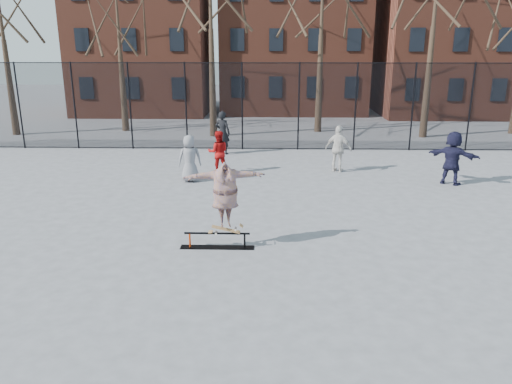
{
  "coord_description": "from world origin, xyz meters",
  "views": [
    {
      "loc": [
        -0.13,
        -10.08,
        4.84
      ],
      "look_at": [
        -0.45,
        1.5,
        1.36
      ],
      "focal_mm": 35.0,
      "sensor_mm": 36.0,
      "label": 1
    }
  ],
  "objects_px": {
    "bystander_red": "(218,152)",
    "bystander_navy": "(452,158)",
    "skate_rail": "(217,242)",
    "skateboard": "(226,231)",
    "skater": "(225,198)",
    "bystander_grey": "(190,158)",
    "bystander_black": "(223,133)",
    "bystander_white": "(338,149)"
  },
  "relations": [
    {
      "from": "bystander_grey",
      "to": "bystander_white",
      "type": "height_order",
      "value": "bystander_white"
    },
    {
      "from": "bystander_black",
      "to": "skater",
      "type": "bearing_deg",
      "value": 117.51
    },
    {
      "from": "skater",
      "to": "bystander_grey",
      "type": "height_order",
      "value": "skater"
    },
    {
      "from": "bystander_red",
      "to": "bystander_navy",
      "type": "height_order",
      "value": "bystander_navy"
    },
    {
      "from": "bystander_black",
      "to": "bystander_navy",
      "type": "bearing_deg",
      "value": 172.56
    },
    {
      "from": "bystander_red",
      "to": "bystander_white",
      "type": "bearing_deg",
      "value": 175.71
    },
    {
      "from": "skater",
      "to": "bystander_black",
      "type": "bearing_deg",
      "value": 82.54
    },
    {
      "from": "skater",
      "to": "bystander_white",
      "type": "relative_size",
      "value": 1.09
    },
    {
      "from": "skate_rail",
      "to": "skateboard",
      "type": "bearing_deg",
      "value": 0.0
    },
    {
      "from": "skater",
      "to": "bystander_navy",
      "type": "xyz_separation_m",
      "value": [
        7.48,
        5.97,
        -0.34
      ]
    },
    {
      "from": "skate_rail",
      "to": "bystander_black",
      "type": "height_order",
      "value": "bystander_black"
    },
    {
      "from": "bystander_navy",
      "to": "bystander_red",
      "type": "bearing_deg",
      "value": 24.4
    },
    {
      "from": "skater",
      "to": "bystander_white",
      "type": "distance_m",
      "value": 8.51
    },
    {
      "from": "bystander_grey",
      "to": "bystander_red",
      "type": "bearing_deg",
      "value": -137.43
    },
    {
      "from": "bystander_red",
      "to": "skate_rail",
      "type": "bearing_deg",
      "value": 87.1
    },
    {
      "from": "skateboard",
      "to": "bystander_red",
      "type": "distance_m",
      "value": 7.39
    },
    {
      "from": "bystander_grey",
      "to": "bystander_black",
      "type": "distance_m",
      "value": 4.77
    },
    {
      "from": "bystander_grey",
      "to": "skater",
      "type": "bearing_deg",
      "value": 94.54
    },
    {
      "from": "skate_rail",
      "to": "skateboard",
      "type": "distance_m",
      "value": 0.36
    },
    {
      "from": "bystander_black",
      "to": "bystander_white",
      "type": "distance_m",
      "value": 5.69
    },
    {
      "from": "bystander_red",
      "to": "bystander_navy",
      "type": "distance_m",
      "value": 8.5
    },
    {
      "from": "skater",
      "to": "bystander_black",
      "type": "distance_m",
      "value": 10.82
    },
    {
      "from": "skate_rail",
      "to": "skater",
      "type": "height_order",
      "value": "skater"
    },
    {
      "from": "skateboard",
      "to": "bystander_black",
      "type": "xyz_separation_m",
      "value": [
        -1.06,
        10.76,
        0.52
      ]
    },
    {
      "from": "bystander_grey",
      "to": "bystander_navy",
      "type": "xyz_separation_m",
      "value": [
        9.29,
        -0.09,
        0.1
      ]
    },
    {
      "from": "bystander_white",
      "to": "bystander_navy",
      "type": "relative_size",
      "value": 0.95
    },
    {
      "from": "bystander_grey",
      "to": "bystander_red",
      "type": "relative_size",
      "value": 1.04
    },
    {
      "from": "bystander_black",
      "to": "bystander_red",
      "type": "bearing_deg",
      "value": 114.29
    },
    {
      "from": "skateboard",
      "to": "bystander_white",
      "type": "xyz_separation_m",
      "value": [
        3.71,
        7.65,
        0.46
      ]
    },
    {
      "from": "skateboard",
      "to": "bystander_red",
      "type": "bearing_deg",
      "value": 97.11
    },
    {
      "from": "skater",
      "to": "bystander_grey",
      "type": "relative_size",
      "value": 1.16
    },
    {
      "from": "skateboard",
      "to": "bystander_navy",
      "type": "bearing_deg",
      "value": 38.61
    },
    {
      "from": "bystander_grey",
      "to": "skateboard",
      "type": "bearing_deg",
      "value": 94.54
    },
    {
      "from": "skater",
      "to": "bystander_black",
      "type": "height_order",
      "value": "skater"
    },
    {
      "from": "skateboard",
      "to": "bystander_white",
      "type": "distance_m",
      "value": 8.52
    },
    {
      "from": "skater",
      "to": "skateboard",
      "type": "bearing_deg",
      "value": 0.0
    },
    {
      "from": "bystander_black",
      "to": "bystander_white",
      "type": "xyz_separation_m",
      "value": [
        4.77,
        -3.11,
        -0.06
      ]
    },
    {
      "from": "bystander_white",
      "to": "bystander_black",
      "type": "bearing_deg",
      "value": -5.67
    },
    {
      "from": "skateboard",
      "to": "bystander_grey",
      "type": "distance_m",
      "value": 6.34
    },
    {
      "from": "skate_rail",
      "to": "skater",
      "type": "relative_size",
      "value": 0.93
    },
    {
      "from": "skateboard",
      "to": "bystander_black",
      "type": "bearing_deg",
      "value": 95.62
    },
    {
      "from": "skateboard",
      "to": "bystander_navy",
      "type": "distance_m",
      "value": 9.58
    }
  ]
}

